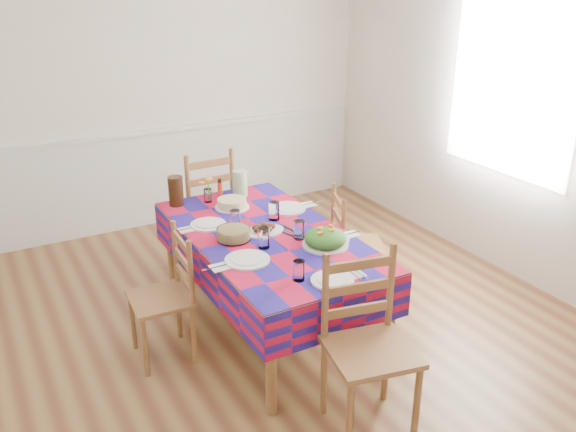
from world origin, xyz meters
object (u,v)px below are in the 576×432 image
(meat_platter, at_px, (264,229))
(chair_far, at_px, (205,207))
(chair_near, at_px, (368,346))
(chair_left, at_px, (166,297))
(tea_pitcher, at_px, (176,191))
(chair_right, at_px, (354,247))
(dining_table, at_px, (267,244))
(green_pitcher, at_px, (240,183))

(meat_platter, bearing_deg, chair_far, 89.40)
(chair_near, xyz_separation_m, chair_left, (-0.72, 1.11, -0.07))
(chair_far, bearing_deg, tea_pitcher, 42.81)
(chair_near, bearing_deg, meat_platter, 102.19)
(tea_pitcher, height_order, chair_far, chair_far)
(meat_platter, xyz_separation_m, tea_pitcher, (-0.33, 0.74, 0.09))
(chair_far, height_order, chair_right, chair_far)
(dining_table, bearing_deg, green_pitcher, 78.57)
(dining_table, distance_m, chair_near, 1.12)
(meat_platter, bearing_deg, chair_near, -89.05)
(green_pitcher, xyz_separation_m, chair_left, (-0.85, -0.73, -0.37))
(dining_table, height_order, chair_left, chair_left)
(meat_platter, bearing_deg, chair_left, -177.32)
(meat_platter, relative_size, chair_right, 0.32)
(green_pitcher, relative_size, chair_left, 0.23)
(chair_near, bearing_deg, chair_right, 69.34)
(chair_left, height_order, chair_right, chair_right)
(dining_table, xyz_separation_m, chair_right, (0.71, 0.01, -0.19))
(dining_table, xyz_separation_m, green_pitcher, (0.15, 0.73, 0.17))
(chair_right, bearing_deg, chair_near, 168.98)
(dining_table, bearing_deg, chair_far, 89.93)
(tea_pitcher, bearing_deg, chair_far, 44.46)
(chair_near, height_order, chair_right, chair_near)
(chair_right, bearing_deg, tea_pitcher, 75.05)
(dining_table, height_order, meat_platter, meat_platter)
(meat_platter, distance_m, chair_right, 0.78)
(dining_table, xyz_separation_m, chair_far, (0.00, 1.11, -0.13))
(chair_far, bearing_deg, green_pitcher, 109.34)
(green_pitcher, height_order, chair_near, chair_near)
(dining_table, distance_m, chair_right, 0.74)
(chair_left, bearing_deg, green_pitcher, 133.69)
(dining_table, bearing_deg, meat_platter, 108.26)
(chair_far, xyz_separation_m, chair_right, (0.71, -1.10, -0.07))
(dining_table, distance_m, chair_left, 0.74)
(green_pitcher, bearing_deg, tea_pitcher, 174.87)
(tea_pitcher, bearing_deg, meat_platter, -65.91)
(chair_near, distance_m, chair_right, 1.33)
(chair_far, bearing_deg, meat_platter, 87.75)
(chair_near, relative_size, chair_far, 0.99)
(tea_pitcher, distance_m, chair_far, 0.57)
(tea_pitcher, xyz_separation_m, chair_near, (0.35, -1.88, -0.31))
(chair_near, bearing_deg, tea_pitcher, 111.79)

